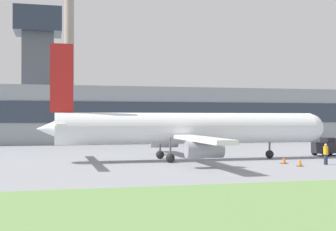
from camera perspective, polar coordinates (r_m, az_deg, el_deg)
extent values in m
plane|color=gray|center=(47.62, 3.38, -5.32)|extent=(400.00, 400.00, 0.00)
cube|color=#8C939E|center=(82.22, -4.08, 0.01)|extent=(82.55, 14.14, 9.30)
cube|color=#2D3847|center=(75.22, -3.15, 0.40)|extent=(80.90, 0.16, 3.35)
cube|color=#4C515B|center=(81.17, -15.55, 3.19)|extent=(5.08, 5.08, 18.25)
cube|color=#283342|center=(82.62, -15.54, 10.94)|extent=(7.61, 7.61, 4.06)
cylinder|color=gray|center=(109.21, -11.96, 7.74)|extent=(2.15, 2.15, 38.97)
cylinder|color=white|center=(46.21, 2.78, -1.55)|extent=(26.15, 3.02, 3.02)
sphere|color=white|center=(51.53, 16.84, -1.41)|extent=(2.87, 2.87, 2.87)
cone|color=white|center=(44.24, -13.66, -1.59)|extent=(3.32, 2.87, 2.87)
cube|color=#B21E1E|center=(44.40, -12.83, 4.47)|extent=(2.11, 0.24, 6.37)
cube|color=white|center=(40.40, -12.98, -1.07)|extent=(0.76, 7.67, 0.20)
cube|color=white|center=(48.07, -13.15, -0.95)|extent=(0.76, 7.67, 0.20)
cube|color=white|center=(39.17, 3.91, -2.87)|extent=(1.68, 12.79, 0.36)
cube|color=white|center=(52.65, -0.79, -2.22)|extent=(1.68, 12.79, 0.36)
cylinder|color=gray|center=(39.06, 4.45, -4.15)|extent=(3.17, 1.44, 1.44)
cylinder|color=gray|center=(53.01, -0.54, -3.15)|extent=(3.17, 1.44, 1.44)
cylinder|color=#59595B|center=(49.40, 12.28, -3.49)|extent=(0.20, 0.20, 1.98)
sphere|color=black|center=(49.47, 12.28, -4.63)|extent=(0.85, 0.85, 0.85)
cylinder|color=#59595B|center=(43.55, 0.28, -3.92)|extent=(0.20, 0.20, 1.98)
sphere|color=black|center=(43.62, 0.28, -5.21)|extent=(0.85, 0.85, 0.85)
cylinder|color=#59595B|center=(47.64, -0.97, -3.61)|extent=(0.20, 0.20, 1.98)
sphere|color=black|center=(47.71, -0.97, -4.79)|extent=(0.85, 0.85, 0.85)
cube|color=#232328|center=(54.53, 18.91, -3.71)|extent=(3.39, 2.25, 1.18)
cube|color=black|center=(54.48, 18.91, -2.83)|extent=(1.28, 1.41, 0.50)
sphere|color=black|center=(55.93, 19.18, -4.20)|extent=(0.70, 0.70, 0.70)
sphere|color=black|center=(53.19, 18.63, -4.40)|extent=(0.70, 0.70, 0.70)
sphere|color=black|center=(54.49, 17.44, -4.31)|extent=(0.70, 0.70, 0.70)
cylinder|color=#23283D|center=(44.06, 18.68, -5.11)|extent=(0.47, 0.47, 0.91)
cylinder|color=#F2A514|center=(44.00, 18.68, -4.05)|extent=(0.59, 0.59, 0.72)
sphere|color=tan|center=(43.97, 18.67, -3.43)|extent=(0.25, 0.25, 0.25)
cube|color=black|center=(41.97, 15.80, -5.95)|extent=(0.48, 0.48, 0.03)
cone|color=orange|center=(41.94, 15.80, -5.48)|extent=(0.34, 0.34, 0.73)
cube|color=black|center=(44.14, 13.95, -5.68)|extent=(0.60, 0.60, 0.03)
cone|color=orange|center=(44.11, 13.95, -5.32)|extent=(0.43, 0.43, 0.59)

